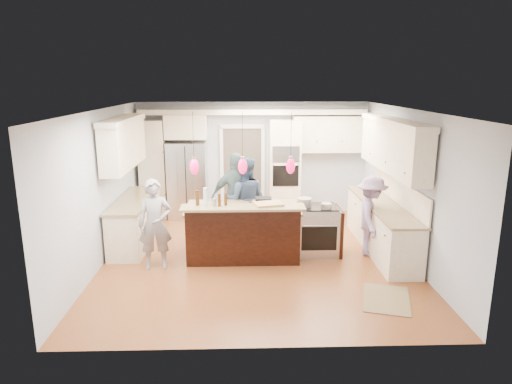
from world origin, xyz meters
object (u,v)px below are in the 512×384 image
(island_range, at_px, (318,230))
(person_bar_end, at_px, (155,224))
(person_far_left, at_px, (245,200))
(kitchen_island, at_px, (243,230))
(refrigerator, at_px, (188,180))

(island_range, distance_m, person_bar_end, 3.00)
(island_range, relative_size, person_far_left, 0.54)
(kitchen_island, relative_size, person_far_left, 1.22)
(refrigerator, distance_m, person_far_left, 2.21)
(person_bar_end, relative_size, person_far_left, 0.92)
(person_far_left, bearing_deg, person_bar_end, 42.46)
(kitchen_island, distance_m, island_range, 1.41)
(kitchen_island, xyz_separation_m, person_bar_end, (-1.51, -0.52, 0.30))
(island_range, distance_m, person_far_left, 1.61)
(kitchen_island, bearing_deg, person_far_left, 87.51)
(island_range, height_order, person_bar_end, person_bar_end)
(kitchen_island, xyz_separation_m, person_far_left, (0.04, 0.81, 0.37))
(person_far_left, bearing_deg, island_range, 153.72)
(island_range, height_order, person_far_left, person_far_left)
(person_bar_end, distance_m, person_far_left, 2.04)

